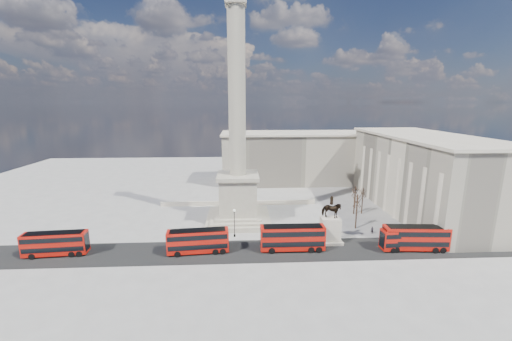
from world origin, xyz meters
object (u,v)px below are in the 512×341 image
(red_bus_e, at_px, (56,243))
(nelsons_column, at_px, (238,165))
(equestrian_statue, at_px, (330,226))
(pedestrian_walking, at_px, (372,230))
(pedestrian_standing, at_px, (334,230))
(red_bus_b, at_px, (293,238))
(red_bus_d, at_px, (409,239))
(victorian_lamp, at_px, (234,221))
(red_bus_a, at_px, (199,241))
(pedestrian_crossing, at_px, (284,233))
(red_bus_c, at_px, (416,238))

(red_bus_e, bearing_deg, nelsons_column, 20.89)
(red_bus_e, height_order, equestrian_statue, equestrian_statue)
(pedestrian_walking, relative_size, pedestrian_standing, 0.81)
(pedestrian_standing, bearing_deg, red_bus_b, 14.25)
(nelsons_column, xyz_separation_m, pedestrian_walking, (27.22, -8.60, -12.15))
(red_bus_d, xyz_separation_m, victorian_lamp, (-31.46, 7.22, 1.27))
(nelsons_column, relative_size, pedestrian_standing, 26.25)
(red_bus_a, relative_size, red_bus_b, 0.94)
(nelsons_column, relative_size, pedestrian_crossing, 29.13)
(red_bus_d, relative_size, victorian_lamp, 1.74)
(red_bus_d, relative_size, pedestrian_crossing, 5.81)
(red_bus_c, bearing_deg, victorian_lamp, 171.14)
(victorian_lamp, xyz_separation_m, pedestrian_standing, (19.94, 0.00, -2.42))
(red_bus_b, distance_m, red_bus_c, 22.14)
(red_bus_d, bearing_deg, pedestrian_walking, 113.69)
(red_bus_c, relative_size, pedestrian_walking, 7.42)
(equestrian_statue, relative_size, pedestrian_standing, 4.86)
(red_bus_d, bearing_deg, red_bus_c, -10.54)
(red_bus_e, distance_m, pedestrian_standing, 51.22)
(red_bus_a, bearing_deg, pedestrian_walking, 6.01)
(red_bus_d, height_order, victorian_lamp, victorian_lamp)
(victorian_lamp, bearing_deg, red_bus_a, -133.42)
(red_bus_e, bearing_deg, red_bus_b, -4.54)
(red_bus_b, distance_m, pedestrian_crossing, 5.96)
(red_bus_c, bearing_deg, red_bus_d, 175.62)
(red_bus_a, xyz_separation_m, pedestrian_standing, (26.16, 6.58, -1.32))
(red_bus_c, xyz_separation_m, red_bus_e, (-63.55, 1.14, -0.17))
(pedestrian_standing, bearing_deg, red_bus_c, 129.75)
(red_bus_b, xyz_separation_m, red_bus_e, (-41.44, 0.14, -0.22))
(nelsons_column, distance_m, pedestrian_crossing, 17.71)
(nelsons_column, bearing_deg, victorian_lamp, -94.69)
(red_bus_b, bearing_deg, equestrian_statue, 21.01)
(red_bus_c, distance_m, pedestrian_crossing, 23.97)
(victorian_lamp, height_order, pedestrian_walking, victorian_lamp)
(red_bus_e, distance_m, equestrian_statue, 49.13)
(red_bus_b, height_order, red_bus_d, red_bus_b)
(red_bus_d, distance_m, pedestrian_standing, 13.65)
(red_bus_d, distance_m, pedestrian_crossing, 22.75)
(red_bus_b, xyz_separation_m, red_bus_d, (20.90, -0.82, -0.35))
(red_bus_e, bearing_deg, pedestrian_standing, 2.68)
(nelsons_column, distance_m, pedestrian_walking, 31.03)
(red_bus_c, xyz_separation_m, red_bus_d, (-1.21, 0.18, -0.29))
(red_bus_a, relative_size, pedestrian_walking, 7.07)
(nelsons_column, bearing_deg, equestrian_statue, -34.83)
(nelsons_column, distance_m, red_bus_c, 37.28)
(nelsons_column, xyz_separation_m, red_bus_b, (9.85, -15.03, -10.47))
(pedestrian_standing, relative_size, pedestrian_crossing, 1.11)
(red_bus_a, bearing_deg, red_bus_c, -6.16)
(nelsons_column, height_order, pedestrian_standing, nelsons_column)
(red_bus_b, distance_m, equestrian_statue, 8.17)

